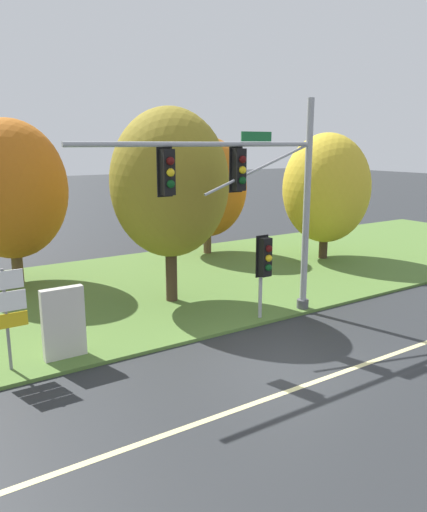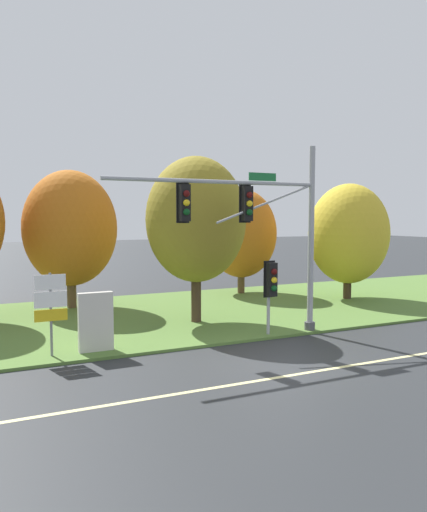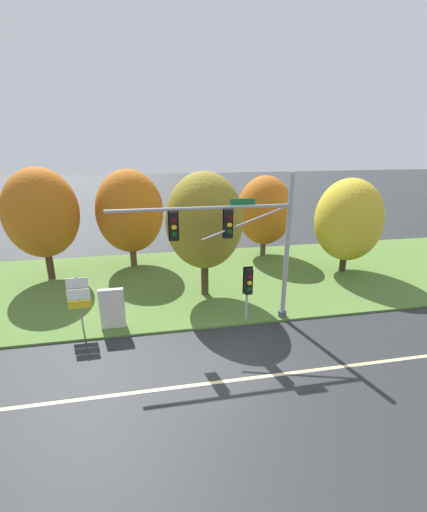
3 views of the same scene
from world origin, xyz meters
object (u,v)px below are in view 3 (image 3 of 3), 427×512
Objects in this scene: traffic_signal_mast at (240,236)px; route_sign_post at (79,297)px; pedestrian_signal_near_kerb at (248,284)px; tree_left_of_mast at (130,211)px; info_kiosk at (112,309)px; tree_nearest_road at (41,213)px; tree_tall_centre at (348,220)px; tree_behind_signpost at (204,221)px; tree_mid_verge at (265,211)px.

traffic_signal_mast is 7.62m from route_sign_post.
tree_left_of_mast is at bearing 122.33° from pedestrian_signal_near_kerb.
tree_left_of_mast is 8.73m from info_kiosk.
tree_nearest_road is at bearing 113.60° from route_sign_post.
tree_nearest_road is 18.74m from tree_tall_centre.
route_sign_post is 7.14m from tree_behind_signpost.
tree_behind_signpost is 1.12× the size of tree_tall_centre.
pedestrian_signal_near_kerb is at bearing -146.76° from tree_tall_centre.
tree_behind_signpost is at bearing -53.27° from tree_left_of_mast.
pedestrian_signal_near_kerb is 7.61m from route_sign_post.
traffic_signal_mast reaches higher than tree_behind_signpost.
tree_mid_verge is at bearing 41.04° from info_kiosk.
tree_tall_centre is 15.18m from info_kiosk.
route_sign_post is at bearing 176.16° from traffic_signal_mast.
tree_left_of_mast is (-5.17, 8.71, -0.43)m from traffic_signal_mast.
route_sign_post is (-7.17, 0.48, -2.53)m from traffic_signal_mast.
tree_tall_centre is at bearing -6.78° from tree_nearest_road.
tree_behind_signpost is at bearing -24.33° from tree_nearest_road.
tree_nearest_road reaches higher than tree_mid_verge.
route_sign_post is 8.73m from tree_left_of_mast.
tree_nearest_road is at bearing -172.50° from tree_mid_verge.
tree_nearest_road is (-10.17, 7.36, -0.09)m from traffic_signal_mast.
info_kiosk is at bearing -138.96° from tree_mid_verge.
traffic_signal_mast is 1.38× the size of tree_mid_verge.
traffic_signal_mast reaches higher than info_kiosk.
tree_tall_centre is at bearing -14.71° from tree_left_of_mast.
tree_tall_centre is (8.43, 5.15, -0.77)m from traffic_signal_mast.
traffic_signal_mast is at bearing -3.84° from route_sign_post.
tree_behind_signpost is 8.11m from tree_mid_verge.
info_kiosk is at bearing 175.34° from traffic_signal_mast.
pedestrian_signal_near_kerb is at bearing -5.30° from info_kiosk.
tree_nearest_road reaches higher than tree_behind_signpost.
tree_mid_verge is at bearing 65.13° from traffic_signal_mast.
tree_left_of_mast reaches higher than tree_mid_verge.
tree_tall_centre reaches higher than route_sign_post.
tree_nearest_road is at bearing -164.84° from tree_left_of_mast.
tree_behind_signpost is at bearing -131.83° from tree_mid_verge.
traffic_signal_mast is 9.90m from tree_tall_centre.
tree_mid_verge is 13.60m from info_kiosk.
traffic_signal_mast is 10.24m from tree_mid_verge.
tree_nearest_road reaches higher than tree_tall_centre.
tree_mid_verge is 5.83m from tree_tall_centre.
tree_left_of_mast is 3.41× the size of info_kiosk.
route_sign_post is 16.37m from tree_tall_centre.
traffic_signal_mast is at bearing -35.88° from tree_nearest_road.
pedestrian_signal_near_kerb is at bearing -112.50° from tree_mid_verge.
traffic_signal_mast is at bearing -148.58° from tree_tall_centre.
tree_nearest_road is at bearing 144.82° from pedestrian_signal_near_kerb.
tree_mid_verge is (5.38, 6.01, -0.82)m from tree_behind_signpost.
tree_mid_verge is at bearing 67.50° from pedestrian_signal_near_kerb.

